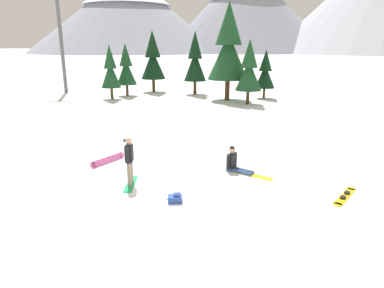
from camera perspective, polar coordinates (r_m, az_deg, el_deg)
ground_plane at (r=10.98m, az=-2.04°, el=-9.18°), size 800.00×800.00×0.00m
snowboarder_foreground at (r=11.94m, az=-10.39°, el=-2.63°), size 0.71×1.48×1.71m
snowboarder_midground at (r=13.26m, az=7.29°, el=-3.15°), size 1.84×0.97×0.99m
loose_snowboard_far_spare at (r=14.57m, az=-13.89°, el=-2.58°), size 0.62×1.79×0.27m
loose_snowboard_near_left at (r=12.19m, az=24.14°, el=-7.91°), size 0.91×1.80×0.09m
backpack_blue at (r=10.75m, az=-2.82°, el=-9.03°), size 0.55×0.46×0.29m
pine_tree_young at (r=33.67m, az=-10.94°, el=12.43°), size 1.91×1.91×4.91m
pine_tree_tall at (r=28.50m, az=9.48°, el=12.20°), size 2.12×2.12×5.20m
pine_tree_short at (r=30.47m, az=6.09°, el=15.71°), size 3.50×3.50×8.26m
pine_tree_broad at (r=36.04m, az=-6.55°, el=13.92°), size 2.49×2.49×6.16m
pine_tree_slender at (r=34.03m, az=0.51°, el=13.79°), size 2.17×2.17×6.05m
pine_tree_twin at (r=32.13m, az=12.11°, el=11.64°), size 1.83×1.83×4.34m
pine_tree_leaning at (r=31.72m, az=-13.45°, el=11.94°), size 1.74×1.74×4.78m
ski_lift_tower at (r=37.62m, az=-21.08°, el=16.63°), size 2.84×0.36×10.11m
peak_west_ridge at (r=232.28m, az=-10.73°, el=20.77°), size 122.75×122.75×46.82m
peak_east_ridge at (r=241.28m, az=9.05°, el=21.68°), size 109.22×109.22×54.99m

